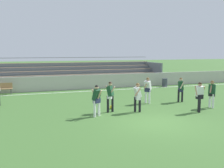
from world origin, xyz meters
TOP-DOWN VIEW (x-y plane):
  - ground_plane at (0.00, 0.00)m, footprint 160.00×160.00m
  - field_line_sideline at (0.00, 10.43)m, footprint 44.00×0.12m
  - sideline_wall at (0.00, 11.69)m, footprint 48.00×0.16m
  - bleacher_stand at (-0.62, 14.45)m, footprint 16.52×3.92m
  - bench_centre_sideline at (-7.57, 10.96)m, footprint 1.80×0.40m
  - trash_bin at (6.87, 10.80)m, footprint 0.50×0.50m
  - player_white_on_ball at (0.04, 2.28)m, footprint 0.53×0.44m
  - player_dark_pressing_high at (-1.39, 2.76)m, footprint 0.50×0.67m
  - player_dark_dropping_back at (4.66, 1.81)m, footprint 0.67×0.50m
  - player_dark_deep_cover at (3.93, 3.93)m, footprint 0.36×0.52m
  - player_white_overlapping at (3.25, 1.14)m, footprint 0.46×0.40m
  - player_white_wide_left at (1.67, 4.24)m, footprint 0.74×0.53m
  - player_dark_wide_right at (-2.35, 2.08)m, footprint 0.51×0.66m
  - soccer_ball at (-1.07, 3.47)m, footprint 0.22×0.22m

SIDE VIEW (x-z plane):
  - ground_plane at x=0.00m, z-range 0.00..0.00m
  - field_line_sideline at x=0.00m, z-range 0.00..0.01m
  - soccer_ball at x=-1.07m, z-range 0.00..0.22m
  - trash_bin at x=6.87m, z-range 0.00..0.78m
  - bench_centre_sideline at x=-7.57m, z-range 0.10..1.00m
  - sideline_wall at x=0.00m, z-range 0.00..1.26m
  - player_dark_deep_cover at x=3.93m, z-range 0.15..1.77m
  - player_white_on_ball at x=0.04m, z-range 0.15..1.77m
  - player_dark_dropping_back at x=4.66m, z-range 0.15..1.78m
  - player_dark_wide_right at x=-2.35m, z-range 0.15..1.79m
  - player_white_overlapping at x=3.25m, z-range 0.16..1.83m
  - player_white_wide_left at x=1.67m, z-range 0.16..1.84m
  - player_dark_pressing_high at x=-1.39m, z-range 0.16..1.85m
  - bleacher_stand at x=-0.62m, z-range -0.21..2.52m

